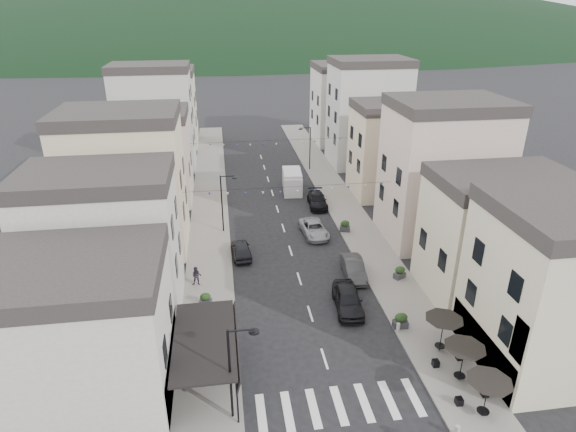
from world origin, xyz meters
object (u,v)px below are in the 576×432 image
(parked_car_a, at_px, (348,299))
(parked_car_b, at_px, (354,268))
(parked_car_c, at_px, (314,229))
(parked_car_d, at_px, (317,200))
(parked_car_e, at_px, (241,250))
(delivery_van, at_px, (292,181))
(pedestrian_a, at_px, (233,326))
(pedestrian_b, at_px, (197,276))

(parked_car_a, distance_m, parked_car_b, 4.84)
(parked_car_c, bearing_deg, parked_car_d, 71.63)
(parked_car_d, relative_size, parked_car_e, 1.20)
(delivery_van, distance_m, pedestrian_a, 28.65)
(parked_car_a, bearing_deg, parked_car_b, 74.15)
(parked_car_c, bearing_deg, parked_car_a, -93.90)
(delivery_van, xyz_separation_m, pedestrian_b, (-10.94, -20.44, -0.35))
(parked_car_b, distance_m, parked_car_d, 15.42)
(parked_car_a, bearing_deg, parked_car_d, 89.76)
(parked_car_a, relative_size, parked_car_d, 1.00)
(parked_car_a, height_order, parked_car_c, parked_car_a)
(parked_car_b, distance_m, parked_car_e, 10.37)
(pedestrian_a, xyz_separation_m, pedestrian_b, (-2.64, 6.98, 0.03))
(parked_car_b, relative_size, parked_car_e, 1.11)
(parked_car_b, relative_size, pedestrian_a, 2.88)
(pedestrian_a, bearing_deg, pedestrian_b, 110.12)
(parked_car_c, distance_m, delivery_van, 12.55)
(parked_car_a, bearing_deg, delivery_van, 95.51)
(delivery_van, bearing_deg, pedestrian_a, -101.72)
(parked_car_a, distance_m, pedestrian_a, 8.97)
(delivery_van, relative_size, pedestrian_a, 3.60)
(pedestrian_a, height_order, pedestrian_b, pedestrian_b)
(parked_car_a, xyz_separation_m, parked_car_b, (1.69, 4.54, -0.08))
(delivery_van, distance_m, pedestrian_b, 23.19)
(delivery_van, bearing_deg, parked_car_d, -63.31)
(parked_car_b, relative_size, delivery_van, 0.80)
(parked_car_c, bearing_deg, delivery_van, 86.94)
(parked_car_d, xyz_separation_m, pedestrian_a, (-10.40, -22.12, 0.20))
(parked_car_c, bearing_deg, pedestrian_a, -124.40)
(parked_car_c, relative_size, parked_car_d, 0.99)
(parked_car_d, bearing_deg, delivery_van, 115.46)
(parked_car_c, xyz_separation_m, delivery_van, (-0.29, 12.53, 0.61))
(parked_car_e, bearing_deg, pedestrian_b, 45.30)
(parked_car_e, distance_m, delivery_van, 17.45)
(parked_car_a, xyz_separation_m, delivery_van, (-0.40, 25.26, 0.46))
(parked_car_b, height_order, delivery_van, delivery_van)
(delivery_van, bearing_deg, parked_car_c, -83.53)
(parked_car_d, distance_m, pedestrian_b, 19.98)
(pedestrian_a, bearing_deg, parked_car_e, 83.47)
(parked_car_a, relative_size, parked_car_c, 1.00)
(parked_car_c, height_order, pedestrian_b, pedestrian_b)
(parked_car_c, relative_size, parked_car_e, 1.19)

